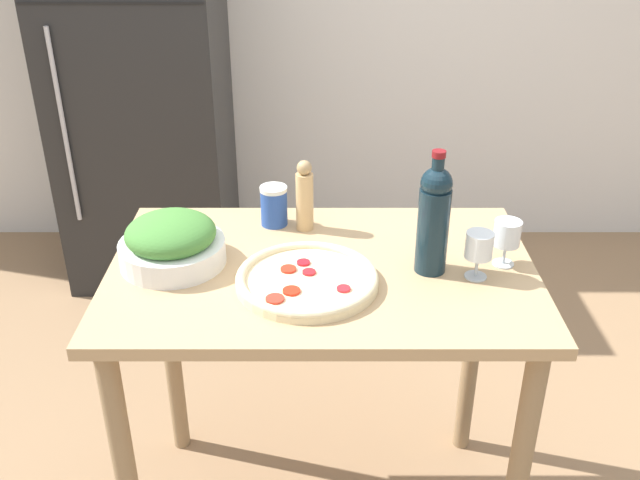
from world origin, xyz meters
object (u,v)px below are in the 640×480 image
refrigerator (139,85)px  salad_bowl (170,243)px  wine_glass_far (505,234)px  wine_glass_near (477,247)px  homemade_pizza (305,279)px  wine_bottle (432,217)px  pepper_mill (302,197)px  salt_canister (272,206)px

refrigerator → salad_bowl: 1.63m
wine_glass_far → wine_glass_near: bearing=-142.6°
wine_glass_far → homemade_pizza: 0.53m
wine_bottle → salad_bowl: (-0.67, 0.04, -0.09)m
wine_bottle → pepper_mill: wine_bottle is taller
pepper_mill → salt_canister: pepper_mill is taller
salad_bowl → homemade_pizza: (0.35, -0.11, -0.05)m
refrigerator → wine_glass_far: size_ratio=14.91×
pepper_mill → salt_canister: bearing=163.4°
refrigerator → salad_bowl: refrigerator is taller
wine_bottle → homemade_pizza: bearing=-166.8°
wine_glass_near → pepper_mill: 0.52m
refrigerator → wine_glass_near: size_ratio=14.91×
wine_glass_near → wine_glass_far: size_ratio=1.00×
homemade_pizza → salad_bowl: bearing=162.8°
wine_glass_far → refrigerator: bearing=129.4°
wine_glass_near → salt_canister: (-0.53, 0.30, -0.03)m
refrigerator → wine_glass_near: refrigerator is taller
salt_canister → pepper_mill: bearing=-16.6°
wine_glass_far → pepper_mill: (-0.53, 0.21, 0.01)m
refrigerator → salad_bowl: (0.43, -1.58, 0.03)m
pepper_mill → salt_canister: 0.10m
wine_glass_near → salad_bowl: size_ratio=0.46×
homemade_pizza → salt_canister: size_ratio=3.03×
wine_bottle → wine_glass_far: (0.20, 0.03, -0.06)m
wine_glass_near → pepper_mill: (-0.44, 0.27, 0.02)m
salad_bowl → homemade_pizza: bearing=-17.2°
salt_canister → homemade_pizza: bearing=-73.4°
refrigerator → salad_bowl: bearing=-74.7°
wine_bottle → wine_glass_far: wine_bottle is taller
refrigerator → wine_glass_far: refrigerator is taller
wine_glass_far → salad_bowl: size_ratio=0.46×
refrigerator → wine_glass_near: 2.05m
refrigerator → homemade_pizza: bearing=-65.0°
wine_glass_far → pepper_mill: pepper_mill is taller
refrigerator → pepper_mill: refrigerator is taller
refrigerator → wine_bottle: bearing=-55.6°
refrigerator → salt_canister: bearing=-63.1°
wine_bottle → salt_canister: wine_bottle is taller
salad_bowl → homemade_pizza: 0.37m
refrigerator → wine_glass_far: bearing=-50.6°
homemade_pizza → salt_canister: (-0.10, 0.34, 0.04)m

